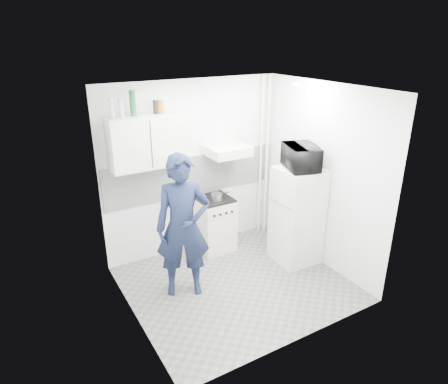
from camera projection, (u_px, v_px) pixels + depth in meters
floor at (236, 284)px, 5.44m from camera, size 2.80×2.80×0.00m
ceiling at (239, 89)px, 4.47m from camera, size 2.80×2.80×0.00m
wall_back at (193, 168)px, 5.96m from camera, size 2.80×0.00×2.80m
wall_left at (128, 221)px, 4.30m from camera, size 0.00×2.60×2.60m
wall_right at (322, 177)px, 5.61m from camera, size 0.00×2.60×2.60m
person at (183, 227)px, 4.96m from camera, size 0.80×0.68×1.87m
stove at (215, 224)px, 6.19m from camera, size 0.52×0.52×0.83m
fridge at (297, 216)px, 5.78m from camera, size 0.62×0.62×1.44m
stove_top at (214, 199)px, 6.03m from camera, size 0.50×0.50×0.03m
saucepan at (217, 197)px, 5.95m from camera, size 0.17×0.17×0.10m
microwave at (301, 157)px, 5.45m from camera, size 0.69×0.58×0.33m
bottle_a at (112, 108)px, 4.89m from camera, size 0.06×0.06×0.26m
bottle_b at (121, 108)px, 4.95m from camera, size 0.06×0.06×0.23m
bottle_c at (133, 103)px, 5.00m from camera, size 0.08×0.08×0.32m
canister_a at (156, 107)px, 5.17m from camera, size 0.07×0.07×0.18m
canister_b at (160, 107)px, 5.20m from camera, size 0.09×0.09×0.17m
upper_cabinet at (147, 141)px, 5.26m from camera, size 1.00×0.35×0.70m
range_hood at (227, 151)px, 5.87m from camera, size 0.60×0.50×0.14m
backsplash at (194, 175)px, 5.98m from camera, size 2.74×0.03×0.60m
pipe_a at (267, 157)px, 6.50m from camera, size 0.05×0.05×2.60m
pipe_b at (261, 158)px, 6.44m from camera, size 0.04×0.04×2.60m
ceiling_spot_fixture at (296, 84)px, 5.11m from camera, size 0.10×0.10×0.02m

